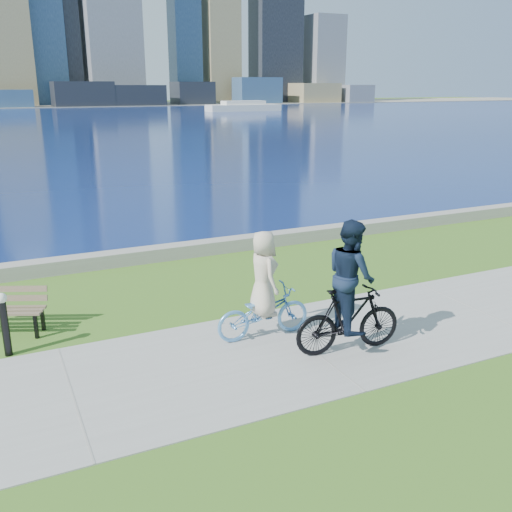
{
  "coord_description": "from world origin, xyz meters",
  "views": [
    {
      "loc": [
        -4.74,
        -7.92,
        4.44
      ],
      "look_at": [
        -0.0,
        2.1,
        1.1
      ],
      "focal_mm": 40.0,
      "sensor_mm": 36.0,
      "label": 1
    }
  ],
  "objects": [
    {
      "name": "far_shore",
      "position": [
        0.0,
        130.0,
        0.06
      ],
      "size": [
        320.0,
        30.0,
        0.12
      ],
      "primitive_type": "cube",
      "color": "gray",
      "rests_on": "ground"
    },
    {
      "name": "ground",
      "position": [
        0.0,
        0.0,
        0.0
      ],
      "size": [
        320.0,
        320.0,
        0.0
      ],
      "primitive_type": "plane",
      "color": "#355E18",
      "rests_on": "ground"
    },
    {
      "name": "cyclist_woman",
      "position": [
        -0.53,
        0.69,
        0.76
      ],
      "size": [
        0.66,
        1.8,
        1.98
      ],
      "rotation": [
        0.0,
        0.0,
        1.55
      ],
      "color": "#5A9BDC",
      "rests_on": "ground"
    },
    {
      "name": "bollard_lamp",
      "position": [
        -4.79,
        1.89,
        0.65
      ],
      "size": [
        0.18,
        0.18,
        1.13
      ],
      "color": "black",
      "rests_on": "ground"
    },
    {
      "name": "concrete_path",
      "position": [
        0.0,
        0.0,
        0.01
      ],
      "size": [
        80.0,
        3.5,
        0.02
      ],
      "primitive_type": "cube",
      "color": "gray",
      "rests_on": "ground"
    },
    {
      "name": "park_bench",
      "position": [
        -4.83,
        2.95,
        0.52
      ],
      "size": [
        1.72,
        1.17,
        0.85
      ],
      "rotation": [
        0.0,
        0.0,
        -0.41
      ],
      "color": "black",
      "rests_on": "ground"
    },
    {
      "name": "cyclist_man",
      "position": [
        0.52,
        -0.48,
        1.0
      ],
      "size": [
        0.81,
        1.98,
        2.33
      ],
      "rotation": [
        0.0,
        0.0,
        1.45
      ],
      "color": "black",
      "rests_on": "ground"
    },
    {
      "name": "seawall",
      "position": [
        0.0,
        6.2,
        0.17
      ],
      "size": [
        90.0,
        0.5,
        0.35
      ],
      "primitive_type": "cube",
      "color": "gray",
      "rests_on": "ground"
    },
    {
      "name": "bay_water",
      "position": [
        0.0,
        72.0,
        0.0
      ],
      "size": [
        320.0,
        131.0,
        0.01
      ],
      "primitive_type": "cube",
      "color": "navy",
      "rests_on": "ground"
    },
    {
      "name": "ferry_far",
      "position": [
        36.91,
        85.27,
        0.73
      ],
      "size": [
        12.95,
        3.7,
        1.76
      ],
      "color": "silver",
      "rests_on": "ground"
    }
  ]
}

